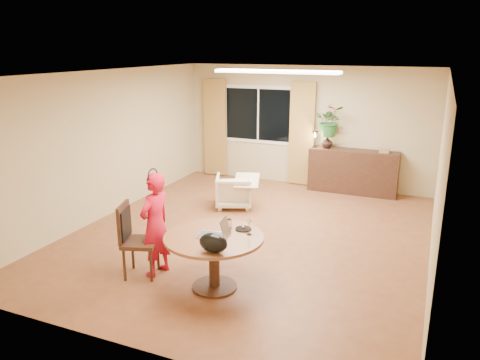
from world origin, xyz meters
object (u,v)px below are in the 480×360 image
(dining_table, at_px, (214,247))
(sideboard, at_px, (353,171))
(dining_chair, at_px, (140,240))
(armchair, at_px, (234,191))
(child, at_px, (155,224))

(dining_table, xyz_separation_m, sideboard, (0.89, 4.81, -0.11))
(dining_chair, bearing_deg, armchair, 71.84)
(child, bearing_deg, sideboard, 167.90)
(dining_table, relative_size, sideboard, 0.69)
(dining_chair, relative_size, sideboard, 0.55)
(sideboard, bearing_deg, armchair, -136.80)
(child, height_order, armchair, child)
(dining_table, relative_size, armchair, 1.83)
(dining_table, distance_m, sideboard, 4.89)
(dining_table, height_order, child, child)
(armchair, distance_m, sideboard, 2.66)
(child, relative_size, sideboard, 0.78)
(dining_chair, distance_m, armchair, 3.07)
(dining_table, bearing_deg, dining_chair, -176.35)
(dining_table, height_order, armchair, dining_table)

